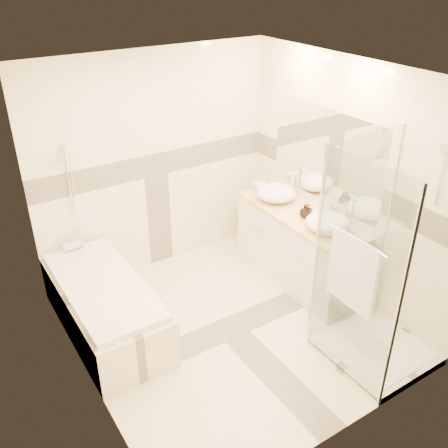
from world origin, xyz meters
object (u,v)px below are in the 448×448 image
vessel_sink_far (328,222)px  amenity_bottle_b (305,211)px  vessel_sink_near (276,193)px  amenity_bottle_a (307,211)px  bathtub (105,304)px  shower_enclosure (367,311)px  vanity (299,247)px

vessel_sink_far → amenity_bottle_b: (0.00, 0.35, -0.02)m
vessel_sink_near → amenity_bottle_a: 0.53m
bathtub → amenity_bottle_a: 2.27m
shower_enclosure → vessel_sink_near: shower_enclosure is taller
shower_enclosure → bathtub: bearing=138.9°
vessel_sink_near → vessel_sink_far: vessel_sink_far is taller
vanity → shower_enclosure: (-0.29, -1.27, 0.08)m
vessel_sink_near → vessel_sink_far: bearing=-90.0°
vessel_sink_far → amenity_bottle_b: 0.35m
vanity → amenity_bottle_b: size_ratio=11.61×
bathtub → shower_enclosure: 2.47m
bathtub → shower_enclosure: (1.86, -1.62, 0.20)m
vessel_sink_far → bathtub: bearing=160.2°
bathtub → amenity_bottle_a: (2.13, -0.46, 0.62)m
vanity → shower_enclosure: size_ratio=0.79×
amenity_bottle_b → shower_enclosure: bearing=-102.8°
shower_enclosure → amenity_bottle_b: (0.27, 1.20, 0.41)m
bathtub → vessel_sink_near: vessel_sink_near is taller
amenity_bottle_a → vessel_sink_far: bearing=-90.0°
amenity_bottle_a → vessel_sink_near: bearing=90.0°
bathtub → shower_enclosure: bearing=-41.1°
amenity_bottle_b → vanity: bearing=73.3°
shower_enclosure → vanity: bearing=77.0°
vessel_sink_far → vanity: bearing=87.3°
amenity_bottle_a → bathtub: bearing=167.9°
vanity → vessel_sink_near: 0.66m
vessel_sink_near → amenity_bottle_b: size_ratio=3.18×
bathtub → vessel_sink_far: size_ratio=3.80×
vanity → vessel_sink_near: vessel_sink_near is taller
bathtub → amenity_bottle_a: size_ratio=10.43×
shower_enclosure → amenity_bottle_a: shower_enclosure is taller
vessel_sink_far → amenity_bottle_b: bearing=90.0°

